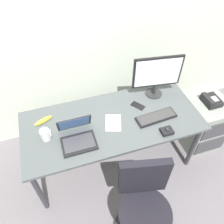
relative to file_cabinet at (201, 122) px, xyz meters
The scene contains 14 objects.
ground_plane 1.16m from the file_cabinet, behind, with size 8.00×8.00×0.00m, color slate.
back_wall 1.73m from the file_cabinet, 144.87° to the left, with size 6.00×0.10×2.80m, color beige.
desk 1.15m from the file_cabinet, behind, with size 1.76×0.79×0.71m.
file_cabinet is the anchor object (origin of this frame).
desk_phone 0.37m from the file_cabinet, 116.78° to the right, with size 0.17×0.20×0.09m.
office_chair 1.33m from the file_cabinet, 145.22° to the right, with size 0.52×0.53×0.94m.
monitor_main 0.89m from the file_cabinet, 154.29° to the left, with size 0.51×0.18×0.47m.
keyboard 0.79m from the file_cabinet, behind, with size 0.42×0.17×0.03m.
laptop 1.54m from the file_cabinet, behind, with size 0.31×0.31×0.22m.
trackball_mouse 0.82m from the file_cabinet, 158.44° to the right, with size 0.11×0.09×0.07m.
coffee_mug 1.80m from the file_cabinet, behind, with size 0.10×0.09×0.11m.
paper_notepad 1.17m from the file_cabinet, behind, with size 0.15×0.21×0.01m, color white.
cell_phone 0.89m from the file_cabinet, 169.69° to the left, with size 0.07×0.14×0.01m, color black.
banana 1.81m from the file_cabinet, behind, with size 0.19×0.04×0.04m, color yellow.
Camera 1 is at (-0.45, -1.40, 2.39)m, focal length 36.30 mm.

